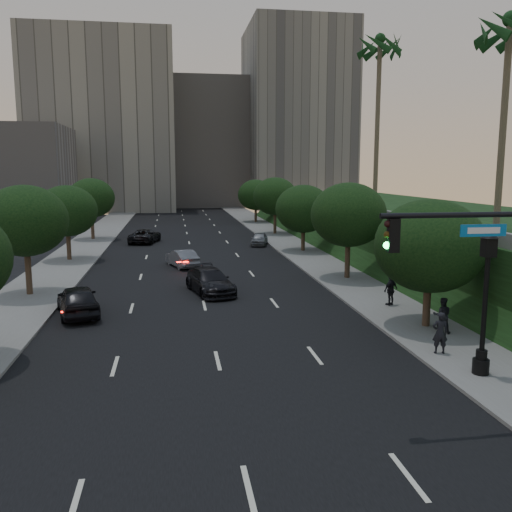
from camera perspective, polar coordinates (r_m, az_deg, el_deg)
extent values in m
plane|color=black|center=(17.49, -2.65, -16.55)|extent=(160.00, 160.00, 0.00)
cube|color=black|center=(46.34, -6.62, -0.40)|extent=(16.00, 140.00, 0.02)
cube|color=slate|center=(47.80, 5.74, -0.02)|extent=(4.50, 140.00, 0.15)
cube|color=slate|center=(47.09, -19.19, -0.61)|extent=(4.50, 140.00, 0.15)
cube|color=black|center=(49.98, 19.53, 2.13)|extent=(18.00, 90.00, 4.00)
cube|color=slate|center=(46.35, 10.36, 4.92)|extent=(0.35, 90.00, 0.70)
cube|color=gray|center=(108.73, -15.69, 13.15)|extent=(26.00, 20.00, 32.00)
cube|color=gray|center=(118.07, -5.15, 11.63)|extent=(22.00, 18.00, 26.00)
cube|color=gray|center=(115.07, 4.28, 14.21)|extent=(20.00, 22.00, 36.00)
cube|color=gray|center=(89.09, -24.88, 7.84)|extent=(18.00, 16.00, 14.00)
cylinder|color=#38281C|center=(27.22, 17.55, -4.39)|extent=(0.36, 0.36, 2.86)
ellipsoid|color=black|center=(26.76, 17.81, 1.04)|extent=(5.20, 5.20, 4.42)
cylinder|color=#38281C|center=(38.10, 9.61, -0.08)|extent=(0.36, 0.36, 3.21)
ellipsoid|color=black|center=(37.76, 9.72, 4.30)|extent=(5.20, 5.20, 4.42)
cylinder|color=#38281C|center=(50.51, 4.97, 2.03)|extent=(0.36, 0.36, 2.86)
ellipsoid|color=black|center=(50.26, 5.02, 4.97)|extent=(5.20, 5.20, 4.42)
cylinder|color=#38281C|center=(64.09, 2.01, 3.70)|extent=(0.36, 0.36, 3.21)
ellipsoid|color=black|center=(63.89, 2.02, 6.30)|extent=(5.20, 5.20, 4.42)
cylinder|color=#38281C|center=(78.84, -0.03, 4.57)|extent=(0.36, 0.36, 2.86)
ellipsoid|color=black|center=(78.68, -0.03, 6.46)|extent=(5.20, 5.20, 4.42)
cylinder|color=#38281C|center=(35.29, -22.85, -1.35)|extent=(0.36, 0.36, 3.26)
ellipsoid|color=black|center=(34.91, -23.14, 3.44)|extent=(5.00, 5.00, 4.25)
cylinder|color=#38281C|center=(47.87, -19.12, 1.26)|extent=(0.36, 0.36, 2.99)
ellipsoid|color=black|center=(47.61, -19.29, 4.50)|extent=(5.00, 5.00, 4.25)
cylinder|color=#38281C|center=(61.59, -16.83, 3.12)|extent=(0.36, 0.36, 3.26)
ellipsoid|color=black|center=(61.38, -16.96, 5.87)|extent=(5.00, 5.00, 4.25)
cylinder|color=#4C4233|center=(35.41, 24.56, 12.20)|extent=(0.40, 0.40, 12.00)
cylinder|color=#4C4233|center=(49.12, 12.64, 13.13)|extent=(0.40, 0.40, 14.50)
cylinder|color=black|center=(16.51, 21.72, 4.05)|extent=(5.40, 0.16, 0.16)
cube|color=black|center=(15.52, 14.26, 2.10)|extent=(0.32, 0.22, 0.95)
sphere|color=black|center=(15.42, 13.69, 3.31)|extent=(0.20, 0.20, 0.20)
sphere|color=#3F2B0A|center=(15.45, 13.65, 2.20)|extent=(0.20, 0.20, 0.20)
sphere|color=#19F24C|center=(15.49, 13.61, 1.10)|extent=(0.20, 0.20, 0.20)
cube|color=#0E6EB8|center=(16.75, 22.82, 2.50)|extent=(1.40, 0.05, 0.35)
cylinder|color=black|center=(21.92, 22.56, -10.86)|extent=(0.60, 0.60, 0.70)
cylinder|color=black|center=(21.76, 22.64, -9.62)|extent=(0.40, 0.40, 0.40)
cylinder|color=black|center=(21.24, 22.96, -4.62)|extent=(0.18, 0.18, 3.60)
cube|color=black|center=(20.88, 23.30, 0.86)|extent=(0.42, 0.42, 0.70)
cone|color=black|center=(20.82, 23.39, 2.23)|extent=(0.64, 0.64, 0.35)
sphere|color=black|center=(20.80, 23.42, 2.77)|extent=(0.14, 0.14, 0.14)
imported|color=black|center=(29.92, -18.24, -4.44)|extent=(3.06, 5.12, 1.63)
imported|color=slate|center=(42.98, -7.79, -0.24)|extent=(2.71, 4.47, 1.39)
imported|color=black|center=(57.94, -11.61, 2.08)|extent=(3.54, 5.68, 1.46)
imported|color=black|center=(33.63, -4.87, -2.66)|extent=(3.27, 5.57, 1.51)
imported|color=slate|center=(54.87, 0.36, 1.81)|extent=(2.46, 4.12, 1.31)
imported|color=black|center=(23.45, 18.80, -7.66)|extent=(0.69, 0.51, 1.72)
imported|color=black|center=(26.31, 19.01, -5.93)|extent=(0.98, 0.87, 1.67)
imported|color=black|center=(30.86, 14.00, -3.48)|extent=(1.09, 0.83, 1.72)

